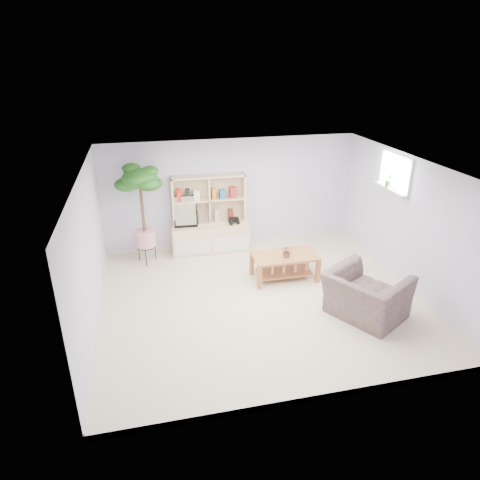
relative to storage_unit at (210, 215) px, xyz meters
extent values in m
cube|color=beige|center=(0.52, -2.24, -0.84)|extent=(5.50, 5.00, 0.01)
cube|color=silver|center=(0.52, -2.24, 1.56)|extent=(5.50, 5.00, 0.01)
cube|color=silver|center=(0.52, 0.26, 0.36)|extent=(5.50, 0.01, 2.40)
cube|color=silver|center=(0.52, -4.74, 0.36)|extent=(5.50, 0.01, 2.40)
cube|color=silver|center=(-2.23, -2.24, 0.36)|extent=(0.01, 5.00, 2.40)
cube|color=silver|center=(3.27, -2.24, 0.36)|extent=(0.01, 5.00, 2.40)
cube|color=silver|center=(3.19, -1.64, 0.84)|extent=(0.14, 1.00, 0.04)
imported|color=#19551A|center=(1.19, -1.68, -0.22)|extent=(0.24, 0.22, 0.24)
imported|color=#222C4D|center=(2.06, -3.12, -0.40)|extent=(1.50, 1.56, 0.89)
imported|color=#1A4B19|center=(3.19, -1.54, 0.99)|extent=(0.18, 0.16, 0.26)
camera|label=1|loc=(-1.31, -8.53, 3.18)|focal=32.00mm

